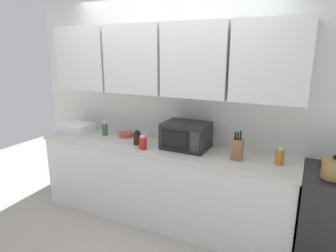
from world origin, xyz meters
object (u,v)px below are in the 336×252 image
Objects in this scene: knife_block at (237,149)px; dish_rack at (77,128)px; bowl_ceramic_small at (126,135)px; bottle_soy_dark at (137,138)px; bottle_amber_vinegar at (280,157)px; bottle_red_sauce at (143,143)px; bottle_green_oil at (105,129)px; microwave at (186,136)px; kettle at (334,169)px.

dish_rack is at bearing 178.86° from knife_block.
knife_block reaches higher than bowl_ceramic_small.
bottle_soy_dark reaches higher than bottle_amber_vinegar.
bowl_ceramic_small is (-0.42, 0.31, -0.05)m from bottle_red_sauce.
microwave is at bearing -0.79° from bottle_green_oil.
bottle_soy_dark is (0.96, -0.08, 0.01)m from dish_rack.
kettle is 1.27× the size of bottle_soy_dark.
kettle is 2.22m from bowl_ceramic_small.
bottle_green_oil is at bearing 166.18° from bottle_soy_dark.
kettle reaches higher than bottle_red_sauce.
bottle_amber_vinegar is (-0.42, 0.16, -0.02)m from kettle.
bottle_amber_vinegar is 1.37m from bottle_red_sauce.
dish_rack is 2.45m from bottle_amber_vinegar.
dish_rack is at bearing -169.55° from bowl_ceramic_small.
knife_block reaches higher than microwave.
microwave reaches higher than kettle.
dish_rack is 0.69m from bowl_ceramic_small.
bottle_soy_dark reaches higher than dish_rack.
bottle_soy_dark reaches higher than bottle_red_sauce.
dish_rack is 2.25× the size of bottle_green_oil.
bottle_red_sauce is at bearing -36.09° from bowl_ceramic_small.
bottle_green_oil is (-1.09, 0.02, -0.06)m from microwave.
microwave is 3.07× the size of bottle_amber_vinegar.
knife_block is at bearing -8.62° from microwave.
bottle_red_sauce is (-0.40, -0.23, -0.07)m from microwave.
bottle_soy_dark is at bearing -35.36° from bowl_ceramic_small.
dish_rack is (-1.50, -0.05, -0.08)m from microwave.
knife_block is at bearing -6.78° from bowl_ceramic_small.
dish_rack is 2.11× the size of bowl_ceramic_small.
bottle_soy_dark is at bearing -177.12° from bottle_amber_vinegar.
bottle_green_oil is (0.40, 0.06, 0.02)m from dish_rack.
bottle_green_oil reaches higher than bowl_ceramic_small.
knife_block is 0.39m from bottle_amber_vinegar.
bottle_soy_dark is 0.18m from bottle_red_sauce.
bottle_green_oil is (-0.56, 0.14, 0.01)m from bottle_soy_dark.
kettle is 2.48m from bottle_green_oil.
bottle_soy_dark is at bearing -4.54° from dish_rack.
bottle_amber_vinegar is (1.50, 0.08, 0.00)m from bottle_soy_dark.
dish_rack is (-2.88, 0.16, -0.04)m from kettle.
knife_block is at bearing 171.64° from kettle.
bottle_red_sauce reaches higher than dish_rack.
bottle_red_sauce is at bearing -9.46° from dish_rack.
kettle is 1.19× the size of bottle_green_oil.
bottle_green_oil is 0.29m from bowl_ceramic_small.
knife_block is 1.67m from bottle_green_oil.
microwave is 0.96m from bottle_amber_vinegar.
dish_rack is at bearing -171.41° from bottle_green_oil.
microwave reaches higher than bottle_soy_dark.
bottle_red_sauce is at bearing -19.32° from bottle_green_oil.
bottle_amber_vinegar is (0.96, -0.05, -0.07)m from microwave.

